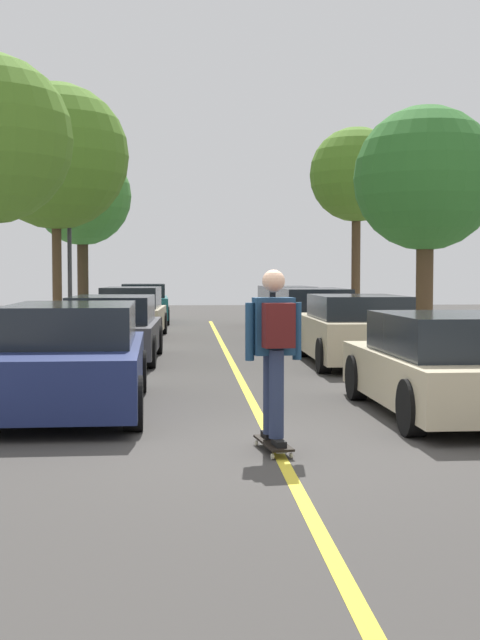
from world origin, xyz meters
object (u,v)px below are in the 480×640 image
object	(u,v)px
parked_car_right_near	(356,330)
parked_car_left_near	(112,329)
street_tree_left_far	(82,197)
street_tree_right_nearest	(426,180)
parked_car_left_nearest	(72,358)
parked_car_right_nearest	(451,366)
parked_car_left_far	(132,313)
parked_car_right_far	(313,315)
skateboard	(273,443)
street_tree_left_near	(56,157)
streetlamp	(69,234)
skateboarder	(274,344)
parked_car_right_farthest	(287,307)
parked_car_left_farthest	(144,304)
street_tree_right_near	(356,176)

from	to	relation	value
parked_car_right_near	parked_car_left_near	bearing A→B (deg)	167.84
street_tree_left_far	street_tree_right_nearest	world-z (taller)	street_tree_left_far
parked_car_left_nearest	parked_car_right_nearest	size ratio (longest dim) A/B	1.11
parked_car_left_far	parked_car_right_far	bearing A→B (deg)	-19.83
parked_car_left_far	street_tree_left_far	distance (m)	7.56
street_tree_left_far	skateboard	bearing A→B (deg)	-78.61
street_tree_left_near	streetlamp	xyz separation A→B (m)	(0.32, 0.23, -2.13)
parked_car_right_nearest	skateboard	xyz separation A→B (m)	(-2.48, -2.11, -0.55)
parked_car_left_near	parked_car_left_far	distance (m)	6.54
street_tree_left_near	skateboarder	world-z (taller)	street_tree_left_near
parked_car_right_farthest	parked_car_left_farthest	bearing A→B (deg)	148.92
street_tree_right_near	streetlamp	distance (m)	9.31
street_tree_right_nearest	street_tree_right_near	distance (m)	8.09
parked_car_left_far	parked_car_right_far	world-z (taller)	parked_car_left_far
street_tree_right_near	parked_car_left_nearest	bearing A→B (deg)	-113.50
parked_car_right_far	skateboarder	size ratio (longest dim) A/B	2.70
parked_car_right_near	parked_car_right_farthest	world-z (taller)	parked_car_right_near
parked_car_left_farthest	street_tree_left_far	distance (m)	4.39
parked_car_right_nearest	skateboarder	world-z (taller)	skateboarder
parked_car_left_far	street_tree_left_far	xyz separation A→B (m)	(-2.07, 6.22, 3.76)
parked_car_right_farthest	streetlamp	distance (m)	8.03
parked_car_right_nearest	street_tree_left_far	bearing A→B (deg)	109.12
parked_car_left_near	street_tree_left_far	distance (m)	13.47
parked_car_left_nearest	streetlamp	world-z (taller)	streetlamp
street_tree_right_nearest	street_tree_right_near	xyz separation A→B (m)	(0.00, 8.04, 0.98)
skateboard	skateboarder	size ratio (longest dim) A/B	0.50
parked_car_left_near	skateboarder	bearing A→B (deg)	-75.74
street_tree_left_far	skateboard	world-z (taller)	street_tree_left_far
street_tree_left_far	skateboarder	size ratio (longest dim) A/B	3.47
parked_car_left_near	street_tree_left_far	xyz separation A→B (m)	(-2.07, 12.76, 3.79)
street_tree_left_near	skateboard	size ratio (longest dim) A/B	8.02
parked_car_left_nearest	streetlamp	bearing A→B (deg)	97.50
street_tree_right_near	street_tree_left_far	bearing A→B (deg)	160.19
parked_car_left_near	parked_car_right_nearest	bearing A→B (deg)	-56.19
parked_car_left_farthest	skateboarder	xyz separation A→B (m)	(2.39, -23.12, 0.41)
parked_car_right_nearest	street_tree_right_nearest	world-z (taller)	street_tree_right_nearest
street_tree_right_nearest	skateboarder	bearing A→B (deg)	-112.68
parked_car_left_farthest	parked_car_right_farthest	world-z (taller)	parked_car_left_farthest
skateboarder	street_tree_left_far	bearing A→B (deg)	101.39
parked_car_left_near	skateboarder	xyz separation A→B (m)	(2.39, -9.41, 0.44)
parked_car_right_far	street_tree_left_near	world-z (taller)	street_tree_left_near
parked_car_right_far	street_tree_right_nearest	distance (m)	5.06
parked_car_right_near	parked_car_left_far	bearing A→B (deg)	122.69
parked_car_left_near	skateboard	bearing A→B (deg)	-75.72
parked_car_right_far	parked_car_right_farthest	size ratio (longest dim) A/B	1.00
parked_car_left_far	street_tree_left_near	bearing A→B (deg)	178.84
parked_car_left_nearest	parked_car_right_far	size ratio (longest dim) A/B	1.00
streetlamp	skateboard	size ratio (longest dim) A/B	5.49
parked_car_right_nearest	parked_car_left_farthest	bearing A→B (deg)	103.06
parked_car_right_near	skateboard	distance (m)	8.71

